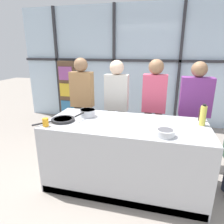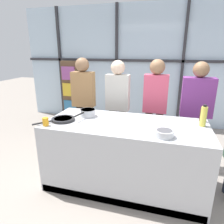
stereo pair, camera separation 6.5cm
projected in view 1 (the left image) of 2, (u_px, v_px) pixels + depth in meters
ground_plane at (124, 183)px, 2.81m from camera, size 18.00×18.00×0.00m
back_window_wall at (146, 66)px, 4.76m from camera, size 6.40×0.10×2.80m
bookshelf at (68, 90)px, 5.24m from camera, size 0.43×0.19×1.52m
demo_island at (125, 154)px, 2.67m from camera, size 2.05×0.89×0.90m
spectator_far_left at (82, 99)px, 3.49m from camera, size 0.39×0.23×1.66m
spectator_center_left at (117, 102)px, 3.35m from camera, size 0.39×0.23×1.63m
spectator_center_right at (154, 103)px, 3.20m from camera, size 0.37×0.23×1.66m
spectator_far_right at (194, 109)px, 3.07m from camera, size 0.46×0.23×1.63m
frying_pan at (62, 120)px, 2.60m from camera, size 0.41×0.46×0.04m
saucepan at (88, 113)px, 2.77m from camera, size 0.21×0.39×0.10m
white_plate at (165, 128)px, 2.37m from camera, size 0.22×0.22×0.01m
mixing_bowl at (165, 133)px, 2.14m from camera, size 0.20×0.20×0.07m
oil_bottle at (203, 115)px, 2.43m from camera, size 0.07×0.07×0.27m
pepper_grinder at (201, 114)px, 2.60m from camera, size 0.06×0.06×0.20m
juice_glass_near at (46, 122)px, 2.42m from camera, size 0.07×0.07×0.10m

